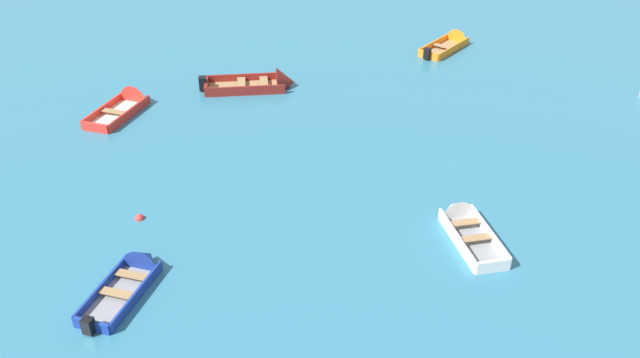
# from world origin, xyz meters

# --- Properties ---
(rowboat_red_near_left) EXTENTS (2.46, 3.90, 1.24)m
(rowboat_red_near_left) POSITION_xyz_m (-8.33, 26.89, 0.18)
(rowboat_red_near_left) COLOR beige
(rowboat_red_near_left) RESTS_ON ground_plane
(rowboat_maroon_distant_center) EXTENTS (4.51, 1.87, 1.42)m
(rowboat_maroon_distant_center) POSITION_xyz_m (-2.24, 28.73, 0.21)
(rowboat_maroon_distant_center) COLOR #99754C
(rowboat_maroon_distant_center) RESTS_ON ground_plane
(rowboat_deep_blue_back_row_center) EXTENTS (2.04, 3.46, 1.06)m
(rowboat_deep_blue_back_row_center) POSITION_xyz_m (-5.57, 15.08, 0.16)
(rowboat_deep_blue_back_row_center) COLOR gray
(rowboat_deep_blue_back_row_center) RESTS_ON ground_plane
(rowboat_orange_near_camera) EXTENTS (3.33, 3.66, 1.13)m
(rowboat_orange_near_camera) POSITION_xyz_m (7.64, 34.20, 0.18)
(rowboat_orange_near_camera) COLOR #99754C
(rowboat_orange_near_camera) RESTS_ON ground_plane
(rowboat_white_foreground_center) EXTENTS (1.71, 3.50, 1.06)m
(rowboat_white_foreground_center) POSITION_xyz_m (4.56, 17.32, 0.19)
(rowboat_white_foreground_center) COLOR gray
(rowboat_white_foreground_center) RESTS_ON ground_plane
(mooring_buoy_midfield) EXTENTS (0.32, 0.32, 0.32)m
(mooring_buoy_midfield) POSITION_xyz_m (-6.07, 18.10, 0.00)
(mooring_buoy_midfield) COLOR red
(mooring_buoy_midfield) RESTS_ON ground_plane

